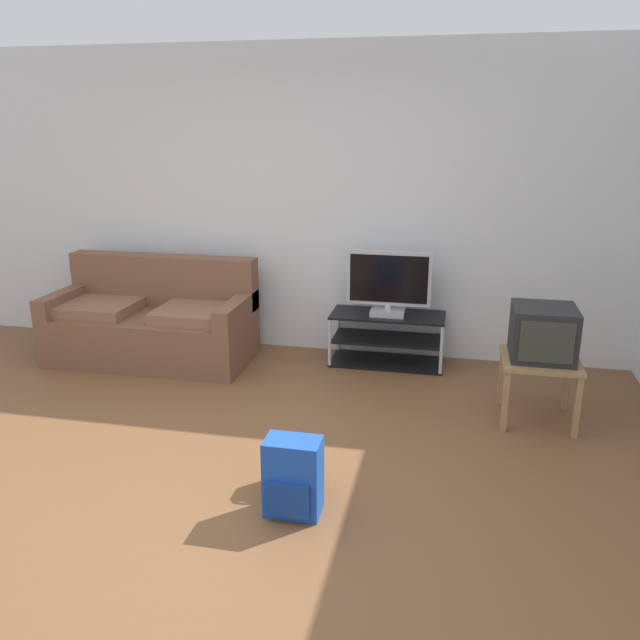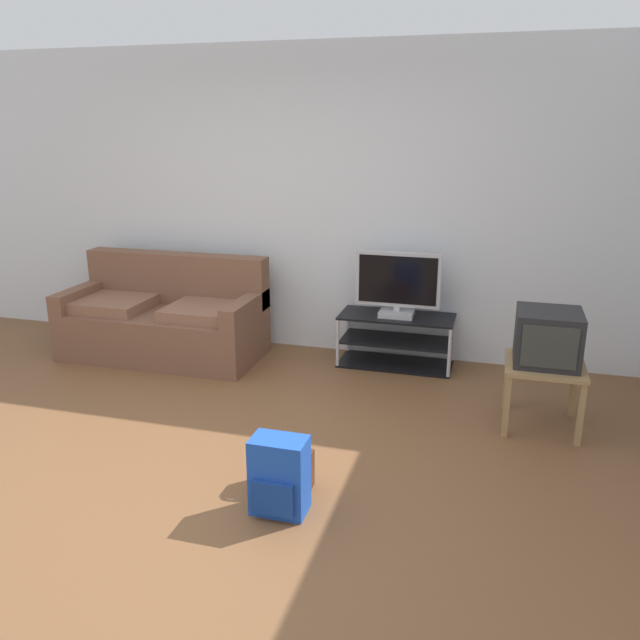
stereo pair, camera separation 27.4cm
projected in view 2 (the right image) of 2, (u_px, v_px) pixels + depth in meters
The scene contains 9 objects.
ground_plane at pixel (187, 473), 3.91m from camera, with size 9.00×9.80×0.02m, color brown.
wall_back at pixel (304, 203), 5.76m from camera, with size 9.00×0.10×2.70m, color silver.
couch at pixel (166, 319), 5.81m from camera, with size 1.76×0.83×0.89m.
tv_stand at pixel (396, 340), 5.57m from camera, with size 0.98×0.43×0.45m.
flat_tv at pixel (398, 285), 5.41m from camera, with size 0.72×0.22×0.56m.
side_table at pixel (544, 373), 4.38m from camera, with size 0.52×0.52×0.47m.
crt_tv at pixel (548, 337), 4.32m from camera, with size 0.42×0.43×0.36m.
backpack at pixel (279, 476), 3.45m from camera, with size 0.30×0.26×0.43m.
handbag at pixel (285, 466), 3.72m from camera, with size 0.32×0.13×0.35m.
Camera 2 is at (1.72, -3.11, 2.03)m, focal length 35.98 mm.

